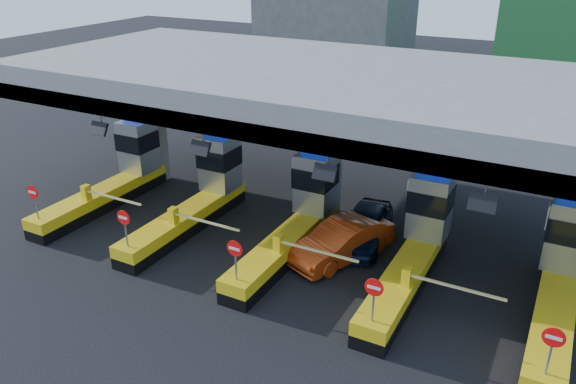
% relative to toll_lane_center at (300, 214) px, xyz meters
% --- Properties ---
extents(ground, '(120.00, 120.00, 0.00)m').
position_rel_toll_lane_center_xyz_m(ground, '(-0.00, -0.28, -1.40)').
color(ground, black).
rests_on(ground, ground).
extents(toll_canopy, '(28.00, 12.09, 7.00)m').
position_rel_toll_lane_center_xyz_m(toll_canopy, '(-0.00, 2.59, 4.74)').
color(toll_canopy, slate).
rests_on(toll_canopy, ground).
extents(toll_lane_far_left, '(4.43, 8.00, 4.16)m').
position_rel_toll_lane_center_xyz_m(toll_lane_far_left, '(-10.00, 0.00, 0.00)').
color(toll_lane_far_left, black).
rests_on(toll_lane_far_left, ground).
extents(toll_lane_left, '(4.43, 8.00, 4.16)m').
position_rel_toll_lane_center_xyz_m(toll_lane_left, '(-5.00, 0.00, 0.00)').
color(toll_lane_left, black).
rests_on(toll_lane_left, ground).
extents(toll_lane_center, '(4.43, 8.00, 4.16)m').
position_rel_toll_lane_center_xyz_m(toll_lane_center, '(0.00, 0.00, 0.00)').
color(toll_lane_center, black).
rests_on(toll_lane_center, ground).
extents(toll_lane_right, '(4.43, 8.00, 4.16)m').
position_rel_toll_lane_center_xyz_m(toll_lane_right, '(5.00, 0.00, 0.00)').
color(toll_lane_right, black).
rests_on(toll_lane_right, ground).
extents(toll_lane_far_right, '(4.43, 8.00, 4.16)m').
position_rel_toll_lane_center_xyz_m(toll_lane_far_right, '(10.00, 0.00, 0.00)').
color(toll_lane_far_right, black).
rests_on(toll_lane_far_right, ground).
extents(van, '(2.34, 4.74, 1.55)m').
position_rel_toll_lane_center_xyz_m(van, '(2.38, 1.37, -0.62)').
color(van, black).
rests_on(van, ground).
extents(red_car, '(3.29, 5.01, 1.56)m').
position_rel_toll_lane_center_xyz_m(red_car, '(2.03, -0.26, -0.62)').
color(red_car, '#AF350D').
rests_on(red_car, ground).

